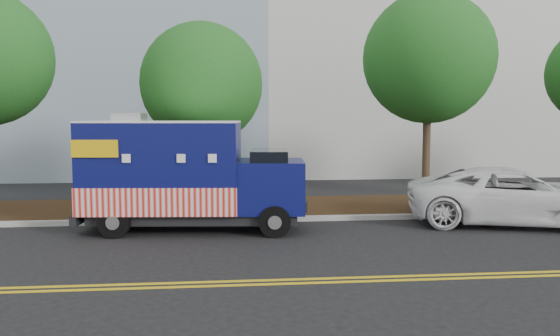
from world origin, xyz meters
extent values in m
plane|color=black|center=(0.00, 0.00, 0.00)|extent=(120.00, 120.00, 0.00)
cube|color=#9E9E99|center=(0.00, 1.40, 0.07)|extent=(120.00, 0.18, 0.15)
cube|color=black|center=(0.00, 3.50, 0.07)|extent=(120.00, 4.00, 0.15)
cube|color=gold|center=(0.00, -4.45, 0.01)|extent=(120.00, 0.10, 0.01)
cube|color=gold|center=(0.00, -4.70, 0.01)|extent=(120.00, 0.10, 0.01)
cylinder|color=#38281C|center=(-0.87, 3.75, 1.59)|extent=(0.26, 0.26, 3.19)
sphere|color=#175419|center=(-0.87, 3.75, 4.19)|extent=(4.01, 4.01, 4.01)
cylinder|color=#38281C|center=(6.63, 3.29, 1.98)|extent=(0.26, 0.26, 3.96)
sphere|color=#175419|center=(6.63, 3.29, 5.05)|extent=(4.34, 4.34, 4.34)
cube|color=#473828|center=(-4.31, 1.77, 1.20)|extent=(0.06, 0.06, 2.40)
cube|color=black|center=(-0.93, 0.46, 0.41)|extent=(5.62, 2.32, 0.27)
cube|color=#0B0F4D|center=(-1.81, 0.53, 1.76)|extent=(4.29, 2.59, 2.35)
cube|color=red|center=(-1.81, 0.53, 0.93)|extent=(4.33, 2.65, 0.73)
cube|color=white|center=(-1.81, 0.53, 2.95)|extent=(4.29, 2.59, 0.06)
cube|color=#B7B7BA|center=(-2.69, 0.61, 3.08)|extent=(0.85, 0.85, 0.22)
cube|color=#0B0F4D|center=(1.11, 0.28, 1.22)|extent=(1.93, 2.25, 1.37)
cube|color=black|center=(1.06, 0.28, 1.88)|extent=(1.14, 1.98, 0.64)
cube|color=black|center=(2.01, 0.20, 0.76)|extent=(0.25, 1.96, 0.29)
cube|color=black|center=(-3.91, 0.71, 0.44)|extent=(0.36, 2.21, 0.27)
cube|color=#B7B7BA|center=(-3.88, 0.71, 1.81)|extent=(0.19, 1.76, 1.86)
cube|color=#B7B7BA|center=(-1.42, 1.67, 1.81)|extent=(1.76, 0.19, 1.08)
cube|color=#E7B60C|center=(-3.37, -0.50, 2.30)|extent=(1.17, 0.12, 0.44)
cube|color=#E7B60C|center=(-3.17, 1.82, 2.30)|extent=(1.17, 0.12, 0.44)
cylinder|color=black|center=(1.12, -0.72, 0.41)|extent=(0.84, 0.34, 0.82)
cylinder|color=black|center=(1.30, 1.27, 0.41)|extent=(0.84, 0.34, 0.82)
cylinder|color=black|center=(-2.97, -0.37, 0.41)|extent=(0.84, 0.34, 0.82)
cylinder|color=black|center=(-2.80, 1.62, 0.41)|extent=(0.84, 0.34, 0.82)
imported|color=white|center=(8.11, 0.30, 0.82)|extent=(6.43, 4.22, 1.64)
camera|label=1|loc=(-0.14, -14.48, 3.06)|focal=35.00mm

